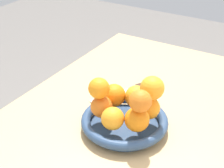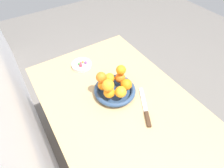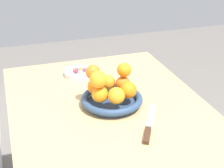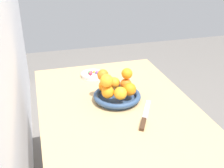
# 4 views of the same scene
# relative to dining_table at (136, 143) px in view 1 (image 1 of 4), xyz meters

# --- Properties ---
(dining_table) EXTENTS (1.10, 0.76, 0.74)m
(dining_table) POSITION_rel_dining_table_xyz_m (0.00, 0.00, 0.00)
(dining_table) COLOR tan
(dining_table) RESTS_ON ground_plane
(fruit_bowl) EXTENTS (0.24, 0.24, 0.04)m
(fruit_bowl) POSITION_rel_dining_table_xyz_m (0.05, -0.01, 0.11)
(fruit_bowl) COLOR navy
(fruit_bowl) RESTS_ON dining_table
(orange_0) EXTENTS (0.06, 0.06, 0.06)m
(orange_0) POSITION_rel_dining_table_xyz_m (0.08, -0.07, 0.16)
(orange_0) COLOR orange
(orange_0) RESTS_ON fruit_bowl
(orange_1) EXTENTS (0.06, 0.06, 0.06)m
(orange_1) POSITION_rel_dining_table_xyz_m (0.11, -0.02, 0.16)
(orange_1) COLOR orange
(orange_1) RESTS_ON fruit_bowl
(orange_2) EXTENTS (0.06, 0.06, 0.06)m
(orange_2) POSITION_rel_dining_table_xyz_m (0.09, 0.04, 0.16)
(orange_2) COLOR orange
(orange_2) RESTS_ON fruit_bowl
(orange_3) EXTENTS (0.06, 0.06, 0.06)m
(orange_3) POSITION_rel_dining_table_xyz_m (0.02, 0.04, 0.16)
(orange_3) COLOR orange
(orange_3) RESTS_ON fruit_bowl
(orange_4) EXTENTS (0.06, 0.06, 0.06)m
(orange_4) POSITION_rel_dining_table_xyz_m (-0.01, -0.01, 0.16)
(orange_4) COLOR orange
(orange_4) RESTS_ON fruit_bowl
(orange_5) EXTENTS (0.07, 0.07, 0.07)m
(orange_5) POSITION_rel_dining_table_xyz_m (0.02, -0.07, 0.16)
(orange_5) COLOR orange
(orange_5) RESTS_ON fruit_bowl
(orange_6) EXTENTS (0.06, 0.06, 0.06)m
(orange_6) POSITION_rel_dining_table_xyz_m (0.09, 0.05, 0.22)
(orange_6) COLOR orange
(orange_6) RESTS_ON orange_2
(orange_7) EXTENTS (0.06, 0.06, 0.06)m
(orange_7) POSITION_rel_dining_table_xyz_m (0.02, 0.05, 0.22)
(orange_7) COLOR orange
(orange_7) RESTS_ON orange_3
(orange_8) EXTENTS (0.06, 0.06, 0.06)m
(orange_8) POSITION_rel_dining_table_xyz_m (0.09, -0.07, 0.22)
(orange_8) COLOR orange
(orange_8) RESTS_ON orange_0
(knife) EXTENTS (0.24, 0.14, 0.01)m
(knife) POSITION_rel_dining_table_xyz_m (-0.14, -0.09, 0.09)
(knife) COLOR #3F2819
(knife) RESTS_ON dining_table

